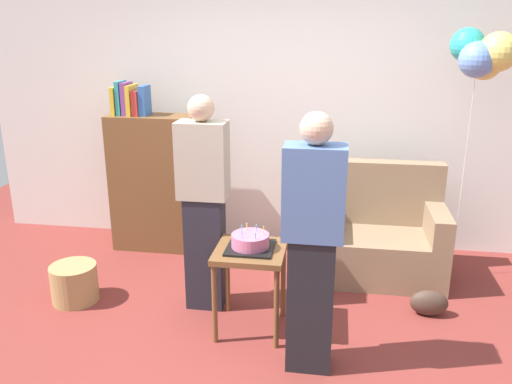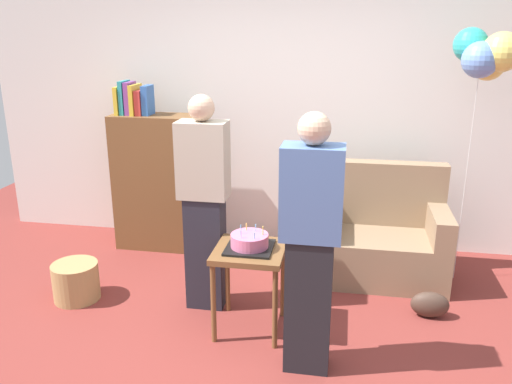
{
  "view_description": "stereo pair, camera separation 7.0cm",
  "coord_description": "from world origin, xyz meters",
  "px_view_note": "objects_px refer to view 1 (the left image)",
  "views": [
    {
      "loc": [
        0.49,
        -2.91,
        2.07
      ],
      "look_at": [
        -0.06,
        0.58,
        0.95
      ],
      "focal_mm": 36.51,
      "sensor_mm": 36.0,
      "label": 1
    },
    {
      "loc": [
        0.56,
        -2.9,
        2.07
      ],
      "look_at": [
        -0.06,
        0.58,
        0.95
      ],
      "focal_mm": 36.51,
      "sensor_mm": 36.0,
      "label": 2
    }
  ],
  "objects_px": {
    "wicker_basket": "(74,283)",
    "person_blowing_candles": "(204,203)",
    "birthday_cake": "(250,242)",
    "person_holding_cake": "(312,245)",
    "couch": "(377,237)",
    "balloon_bunch": "(483,55)",
    "handbag": "(429,303)",
    "bookshelf": "(154,180)",
    "side_table": "(250,261)"
  },
  "relations": [
    {
      "from": "person_blowing_candles",
      "to": "birthday_cake",
      "type": "bearing_deg",
      "value": -25.11
    },
    {
      "from": "handbag",
      "to": "balloon_bunch",
      "type": "height_order",
      "value": "balloon_bunch"
    },
    {
      "from": "handbag",
      "to": "balloon_bunch",
      "type": "xyz_separation_m",
      "value": [
        0.33,
        0.67,
        1.77
      ]
    },
    {
      "from": "handbag",
      "to": "balloon_bunch",
      "type": "relative_size",
      "value": 0.13
    },
    {
      "from": "bookshelf",
      "to": "balloon_bunch",
      "type": "height_order",
      "value": "balloon_bunch"
    },
    {
      "from": "birthday_cake",
      "to": "handbag",
      "type": "relative_size",
      "value": 1.14
    },
    {
      "from": "person_holding_cake",
      "to": "couch",
      "type": "bearing_deg",
      "value": -98.8
    },
    {
      "from": "couch",
      "to": "wicker_basket",
      "type": "xyz_separation_m",
      "value": [
        -2.37,
        -0.87,
        -0.19
      ]
    },
    {
      "from": "birthday_cake",
      "to": "person_holding_cake",
      "type": "distance_m",
      "value": 0.59
    },
    {
      "from": "couch",
      "to": "person_blowing_candles",
      "type": "xyz_separation_m",
      "value": [
        -1.33,
        -0.77,
        0.49
      ]
    },
    {
      "from": "birthday_cake",
      "to": "balloon_bunch",
      "type": "relative_size",
      "value": 0.15
    },
    {
      "from": "person_blowing_candles",
      "to": "balloon_bunch",
      "type": "height_order",
      "value": "balloon_bunch"
    },
    {
      "from": "side_table",
      "to": "birthday_cake",
      "type": "bearing_deg",
      "value": -13.23
    },
    {
      "from": "couch",
      "to": "balloon_bunch",
      "type": "xyz_separation_m",
      "value": [
        0.68,
        0.01,
        1.53
      ]
    },
    {
      "from": "side_table",
      "to": "wicker_basket",
      "type": "height_order",
      "value": "side_table"
    },
    {
      "from": "couch",
      "to": "person_holding_cake",
      "type": "bearing_deg",
      "value": -109.38
    },
    {
      "from": "birthday_cake",
      "to": "balloon_bunch",
      "type": "xyz_separation_m",
      "value": [
        1.62,
        1.06,
        1.2
      ]
    },
    {
      "from": "bookshelf",
      "to": "person_blowing_candles",
      "type": "xyz_separation_m",
      "value": [
        0.77,
        -1.04,
        0.15
      ]
    },
    {
      "from": "couch",
      "to": "wicker_basket",
      "type": "relative_size",
      "value": 3.06
    },
    {
      "from": "bookshelf",
      "to": "couch",
      "type": "bearing_deg",
      "value": -7.38
    },
    {
      "from": "side_table",
      "to": "handbag",
      "type": "bearing_deg",
      "value": 16.54
    },
    {
      "from": "birthday_cake",
      "to": "wicker_basket",
      "type": "height_order",
      "value": "birthday_cake"
    },
    {
      "from": "bookshelf",
      "to": "wicker_basket",
      "type": "height_order",
      "value": "bookshelf"
    },
    {
      "from": "birthday_cake",
      "to": "person_blowing_candles",
      "type": "xyz_separation_m",
      "value": [
        -0.39,
        0.28,
        0.16
      ]
    },
    {
      "from": "couch",
      "to": "bookshelf",
      "type": "relative_size",
      "value": 0.68
    },
    {
      "from": "couch",
      "to": "bookshelf",
      "type": "bearing_deg",
      "value": 172.62
    },
    {
      "from": "person_holding_cake",
      "to": "wicker_basket",
      "type": "distance_m",
      "value": 2.07
    },
    {
      "from": "bookshelf",
      "to": "handbag",
      "type": "distance_m",
      "value": 2.69
    },
    {
      "from": "balloon_bunch",
      "to": "wicker_basket",
      "type": "bearing_deg",
      "value": -163.95
    },
    {
      "from": "birthday_cake",
      "to": "couch",
      "type": "bearing_deg",
      "value": 48.28
    },
    {
      "from": "couch",
      "to": "side_table",
      "type": "height_order",
      "value": "couch"
    },
    {
      "from": "wicker_basket",
      "to": "balloon_bunch",
      "type": "distance_m",
      "value": 3.62
    },
    {
      "from": "bookshelf",
      "to": "person_blowing_candles",
      "type": "bearing_deg",
      "value": -53.7
    },
    {
      "from": "person_blowing_candles",
      "to": "person_holding_cake",
      "type": "xyz_separation_m",
      "value": [
        0.83,
        -0.65,
        0.0
      ]
    },
    {
      "from": "handbag",
      "to": "person_blowing_candles",
      "type": "bearing_deg",
      "value": -176.47
    },
    {
      "from": "couch",
      "to": "birthday_cake",
      "type": "height_order",
      "value": "couch"
    },
    {
      "from": "person_blowing_candles",
      "to": "person_holding_cake",
      "type": "relative_size",
      "value": 1.0
    },
    {
      "from": "side_table",
      "to": "balloon_bunch",
      "type": "height_order",
      "value": "balloon_bunch"
    },
    {
      "from": "handbag",
      "to": "balloon_bunch",
      "type": "bearing_deg",
      "value": 64.07
    },
    {
      "from": "balloon_bunch",
      "to": "side_table",
      "type": "bearing_deg",
      "value": -146.89
    },
    {
      "from": "bookshelf",
      "to": "birthday_cake",
      "type": "xyz_separation_m",
      "value": [
        1.16,
        -1.32,
        -0.01
      ]
    },
    {
      "from": "side_table",
      "to": "person_holding_cake",
      "type": "distance_m",
      "value": 0.65
    },
    {
      "from": "person_holding_cake",
      "to": "balloon_bunch",
      "type": "relative_size",
      "value": 0.79
    },
    {
      "from": "person_blowing_candles",
      "to": "wicker_basket",
      "type": "xyz_separation_m",
      "value": [
        -1.04,
        -0.1,
        -0.68
      ]
    },
    {
      "from": "couch",
      "to": "side_table",
      "type": "bearing_deg",
      "value": -131.72
    },
    {
      "from": "wicker_basket",
      "to": "handbag",
      "type": "xyz_separation_m",
      "value": [
        2.73,
        0.21,
        -0.05
      ]
    },
    {
      "from": "birthday_cake",
      "to": "person_holding_cake",
      "type": "height_order",
      "value": "person_holding_cake"
    },
    {
      "from": "couch",
      "to": "balloon_bunch",
      "type": "relative_size",
      "value": 0.53
    },
    {
      "from": "wicker_basket",
      "to": "person_blowing_candles",
      "type": "bearing_deg",
      "value": 5.66
    },
    {
      "from": "birthday_cake",
      "to": "handbag",
      "type": "xyz_separation_m",
      "value": [
        1.29,
        0.38,
        -0.57
      ]
    }
  ]
}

